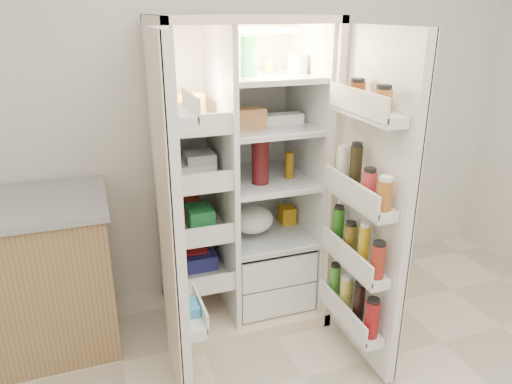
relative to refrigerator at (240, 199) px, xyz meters
name	(u,v)px	position (x,y,z in m)	size (l,w,h in m)	color
wall_back	(237,89)	(0.10, 0.35, 0.61)	(4.00, 0.02, 2.70)	silver
refrigerator	(240,199)	(0.00, 0.00, 0.00)	(0.92, 0.70, 1.80)	beige
freezer_door	(172,229)	(-0.51, -0.60, 0.15)	(0.15, 0.40, 1.72)	silver
fridge_door	(370,212)	(0.47, -0.69, 0.13)	(0.17, 0.58, 1.72)	silver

